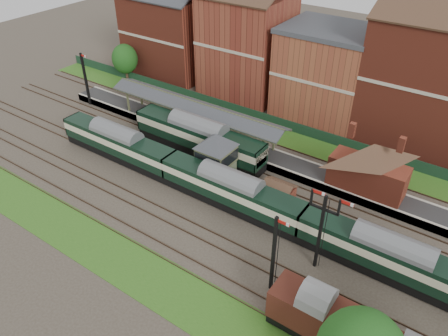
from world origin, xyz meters
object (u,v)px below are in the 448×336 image
Objects in this scene: semaphore_bracket at (321,227)px; platform_railcar at (199,136)px; signal_box at (216,156)px; dmu_train at (231,190)px; goods_van_a at (314,314)px.

semaphore_bracket is 22.07m from platform_railcar.
signal_box reaches higher than dmu_train.
semaphore_bracket is at bearing -24.19° from platform_railcar.
dmu_train is 11.21m from platform_railcar.
semaphore_bracket reaches higher than platform_railcar.
platform_railcar is at bearing 144.57° from dmu_train.
semaphore_bracket is at bearing -12.92° from dmu_train.
signal_box is 0.73× the size of semaphore_bracket.
signal_box is at bearing 141.89° from dmu_train.
dmu_train is (-10.90, 2.50, -2.40)m from semaphore_bracket.
signal_box is at bearing 159.08° from semaphore_bracket.
semaphore_bracket is 1.24× the size of goods_van_a.
signal_box is 16.16m from semaphore_bracket.
goods_van_a is at bearing -34.34° from platform_railcar.
signal_box is 0.12× the size of dmu_train.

